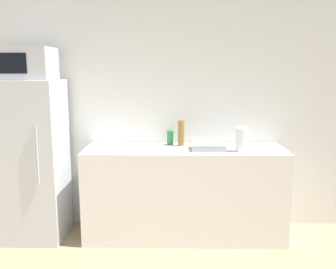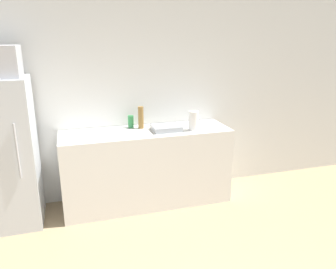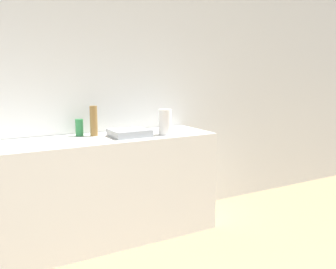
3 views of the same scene
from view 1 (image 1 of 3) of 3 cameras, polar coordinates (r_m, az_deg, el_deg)
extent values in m
cube|color=silver|center=(4.00, -3.18, 4.33)|extent=(8.00, 0.06, 2.60)
cube|color=silver|center=(3.97, -20.03, -3.73)|extent=(0.61, 0.56, 1.59)
cylinder|color=#B7B7BC|center=(3.61, -19.30, -3.06)|extent=(0.02, 0.02, 0.56)
cube|color=#BCBCC1|center=(3.86, -20.88, 10.07)|extent=(0.52, 0.41, 0.31)
cube|color=black|center=(3.69, -22.84, 9.98)|extent=(0.28, 0.01, 0.18)
cube|color=silver|center=(3.84, 2.50, -8.81)|extent=(1.98, 0.61, 0.92)
cube|color=#9EA3A8|center=(3.67, 6.13, -1.82)|extent=(0.33, 0.27, 0.06)
cylinder|color=olive|center=(3.81, 2.01, 0.24)|extent=(0.07, 0.07, 0.26)
cylinder|color=#2D7F42|center=(3.88, 0.35, -0.44)|extent=(0.07, 0.07, 0.15)
cylinder|color=white|center=(3.61, 11.15, -0.78)|extent=(0.11, 0.11, 0.23)
camera|label=2|loc=(0.77, -90.17, 21.56)|focal=35.00mm
camera|label=3|loc=(1.17, -55.56, -5.24)|focal=40.00mm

